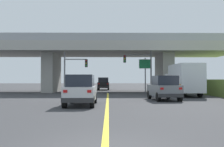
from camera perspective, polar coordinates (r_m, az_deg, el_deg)
ground at (r=37.17m, az=-0.85°, el=-3.90°), size 160.00×160.00×0.00m
overpass_bridge at (r=37.30m, az=-0.85°, el=4.17°), size 34.22×10.24×7.28m
lane_divider_stripe at (r=20.44m, az=-0.97°, el=-6.07°), size 0.20×27.43×0.01m
suv_lead at (r=17.92m, az=-6.56°, el=-3.51°), size 1.92×4.43×2.02m
suv_crossing at (r=22.83m, az=10.90°, el=-3.01°), size 2.23×4.45×2.02m
box_truck at (r=28.92m, az=14.86°, el=-1.26°), size 2.33×7.53×3.24m
sedan_oncoming at (r=44.30m, az=-1.82°, el=-2.16°), size 1.89×4.56×2.02m
traffic_signal_nearside at (r=33.08m, az=6.20°, el=1.73°), size 3.47×0.36×5.30m
traffic_signal_farside at (r=33.09m, az=-8.27°, el=1.15°), size 2.88×0.36×5.04m
highway_sign at (r=34.27m, az=7.05°, el=1.31°), size 1.61×0.17×4.41m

